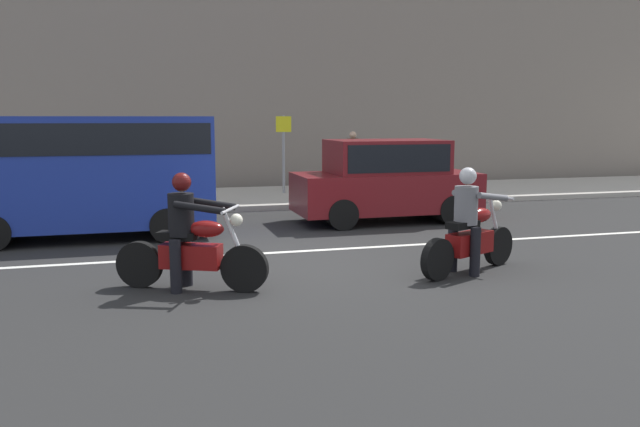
% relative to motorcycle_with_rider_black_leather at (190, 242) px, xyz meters
% --- Properties ---
extents(ground_plane, '(80.00, 80.00, 0.00)m').
position_rel_motorcycle_with_rider_black_leather_xyz_m(ground_plane, '(1.82, 1.11, -0.65)').
color(ground_plane, black).
extents(sidewalk_slab, '(40.00, 4.40, 0.14)m').
position_rel_motorcycle_with_rider_black_leather_xyz_m(sidewalk_slab, '(1.82, 9.11, -0.58)').
color(sidewalk_slab, '#A8A399').
rests_on(sidewalk_slab, ground_plane).
extents(lane_marking_stripe, '(18.00, 0.14, 0.01)m').
position_rel_motorcycle_with_rider_black_leather_xyz_m(lane_marking_stripe, '(2.08, 2.01, -0.64)').
color(lane_marking_stripe, silver).
rests_on(lane_marking_stripe, ground_plane).
extents(motorcycle_with_rider_black_leather, '(1.95, 1.05, 1.57)m').
position_rel_motorcycle_with_rider_black_leather_xyz_m(motorcycle_with_rider_black_leather, '(0.00, 0.00, 0.00)').
color(motorcycle_with_rider_black_leather, black).
rests_on(motorcycle_with_rider_black_leather, ground_plane).
extents(motorcycle_with_rider_gray, '(1.94, 1.07, 1.57)m').
position_rel_motorcycle_with_rider_black_leather_xyz_m(motorcycle_with_rider_gray, '(4.04, -0.12, 0.00)').
color(motorcycle_with_rider_gray, black).
rests_on(motorcycle_with_rider_gray, ground_plane).
extents(parked_hatchback_maroon, '(3.98, 1.76, 1.80)m').
position_rel_motorcycle_with_rider_black_leather_xyz_m(parked_hatchback_maroon, '(4.57, 4.62, 0.29)').
color(parked_hatchback_maroon, maroon).
rests_on(parked_hatchback_maroon, ground_plane).
extents(parked_van_cobalt_blue, '(4.73, 1.96, 2.30)m').
position_rel_motorcycle_with_rider_black_leather_xyz_m(parked_van_cobalt_blue, '(-1.63, 4.33, 0.69)').
color(parked_van_cobalt_blue, navy).
rests_on(parked_van_cobalt_blue, ground_plane).
extents(street_sign_post, '(0.44, 0.08, 2.21)m').
position_rel_motorcycle_with_rider_black_leather_xyz_m(street_sign_post, '(3.34, 9.44, 0.85)').
color(street_sign_post, gray).
rests_on(street_sign_post, sidewalk_slab).
extents(pedestrian_bystander, '(0.34, 0.34, 1.73)m').
position_rel_motorcycle_with_rider_black_leather_xyz_m(pedestrian_bystander, '(5.54, 9.81, 0.51)').
color(pedestrian_bystander, black).
rests_on(pedestrian_bystander, sidewalk_slab).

